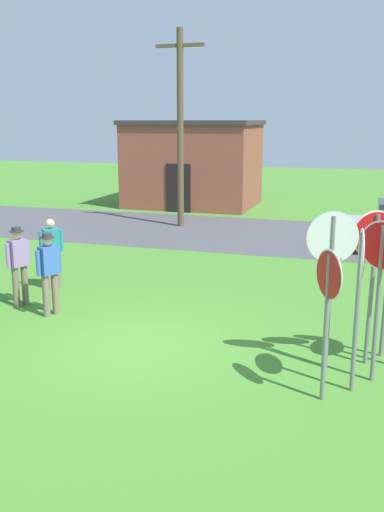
{
  "coord_description": "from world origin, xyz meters",
  "views": [
    {
      "loc": [
        3.73,
        -8.74,
        3.94
      ],
      "look_at": [
        0.47,
        1.72,
        1.3
      ],
      "focal_mm": 39.77,
      "sensor_mm": 36.0,
      "label": 1
    }
  ],
  "objects_px": {
    "stop_sign_far_back": "(374,261)",
    "stop_sign_rear_right": "(331,262)",
    "utility_pole": "(180,126)",
    "stop_sign_low_front": "(380,274)",
    "person_in_dark_shirt": "(52,250)",
    "person_in_teal": "(49,269)",
    "stop_sign_center_cluster": "(359,282)",
    "person_in_blue": "(19,261)",
    "stop_sign_leaning_left": "(327,300)"
  },
  "relations": [
    {
      "from": "stop_sign_rear_right",
      "to": "stop_sign_low_front",
      "type": "relative_size",
      "value": 1.02
    },
    {
      "from": "stop_sign_rear_right",
      "to": "person_in_teal",
      "type": "relative_size",
      "value": 1.48
    },
    {
      "from": "utility_pole",
      "to": "stop_sign_low_front",
      "type": "bearing_deg",
      "value": -58.94
    },
    {
      "from": "person_in_dark_shirt",
      "to": "person_in_blue",
      "type": "bearing_deg",
      "value": -90.37
    },
    {
      "from": "stop_sign_far_back",
      "to": "person_in_dark_shirt",
      "type": "distance_m",
      "value": 7.61
    },
    {
      "from": "stop_sign_low_front",
      "to": "person_in_dark_shirt",
      "type": "distance_m",
      "value": 7.89
    },
    {
      "from": "stop_sign_leaning_left",
      "to": "person_in_teal",
      "type": "distance_m",
      "value": 6.03
    },
    {
      "from": "stop_sign_rear_right",
      "to": "person_in_blue",
      "type": "distance_m",
      "value": 6.75
    },
    {
      "from": "stop_sign_center_cluster",
      "to": "stop_sign_far_back",
      "type": "bearing_deg",
      "value": 79.64
    },
    {
      "from": "stop_sign_center_cluster",
      "to": "person_in_dark_shirt",
      "type": "xyz_separation_m",
      "value": [
        -7.02,
        3.34,
        -0.73
      ]
    },
    {
      "from": "utility_pole",
      "to": "person_in_teal",
      "type": "distance_m",
      "value": 10.8
    },
    {
      "from": "person_in_teal",
      "to": "stop_sign_far_back",
      "type": "bearing_deg",
      "value": -5.34
    },
    {
      "from": "stop_sign_leaning_left",
      "to": "person_in_blue",
      "type": "xyz_separation_m",
      "value": [
        -6.62,
        2.42,
        -0.53
      ]
    },
    {
      "from": "person_in_dark_shirt",
      "to": "person_in_teal",
      "type": "bearing_deg",
      "value": -60.58
    },
    {
      "from": "utility_pole",
      "to": "stop_sign_leaning_left",
      "type": "height_order",
      "value": "utility_pole"
    },
    {
      "from": "stop_sign_center_cluster",
      "to": "stop_sign_far_back",
      "type": "relative_size",
      "value": 0.96
    },
    {
      "from": "utility_pole",
      "to": "stop_sign_rear_right",
      "type": "bearing_deg",
      "value": -61.08
    },
    {
      "from": "stop_sign_rear_right",
      "to": "person_in_teal",
      "type": "xyz_separation_m",
      "value": [
        -5.61,
        0.91,
        -0.79
      ]
    },
    {
      "from": "person_in_teal",
      "to": "stop_sign_center_cluster",
      "type": "bearing_deg",
      "value": -15.09
    },
    {
      "from": "stop_sign_rear_right",
      "to": "person_in_teal",
      "type": "bearing_deg",
      "value": 170.75
    },
    {
      "from": "stop_sign_far_back",
      "to": "stop_sign_low_front",
      "type": "distance_m",
      "value": 0.61
    },
    {
      "from": "stop_sign_leaning_left",
      "to": "stop_sign_center_cluster",
      "type": "bearing_deg",
      "value": 45.66
    },
    {
      "from": "stop_sign_leaning_left",
      "to": "stop_sign_low_front",
      "type": "distance_m",
      "value": 1.12
    },
    {
      "from": "stop_sign_leaning_left",
      "to": "person_in_blue",
      "type": "relative_size",
      "value": 1.28
    },
    {
      "from": "stop_sign_center_cluster",
      "to": "person_in_dark_shirt",
      "type": "relative_size",
      "value": 1.46
    },
    {
      "from": "person_in_teal",
      "to": "person_in_dark_shirt",
      "type": "bearing_deg",
      "value": 119.42
    },
    {
      "from": "stop_sign_far_back",
      "to": "person_in_teal",
      "type": "bearing_deg",
      "value": 174.66
    },
    {
      "from": "utility_pole",
      "to": "person_in_teal",
      "type": "bearing_deg",
      "value": -86.41
    },
    {
      "from": "person_in_blue",
      "to": "stop_sign_low_front",
      "type": "bearing_deg",
      "value": -12.08
    },
    {
      "from": "stop_sign_center_cluster",
      "to": "person_in_dark_shirt",
      "type": "distance_m",
      "value": 7.8
    },
    {
      "from": "stop_sign_center_cluster",
      "to": "stop_sign_low_front",
      "type": "distance_m",
      "value": 0.53
    },
    {
      "from": "stop_sign_leaning_left",
      "to": "person_in_blue",
      "type": "height_order",
      "value": "stop_sign_leaning_left"
    },
    {
      "from": "stop_sign_center_cluster",
      "to": "person_in_blue",
      "type": "bearing_deg",
      "value": 164.03
    },
    {
      "from": "utility_pole",
      "to": "stop_sign_center_cluster",
      "type": "bearing_deg",
      "value": -60.91
    },
    {
      "from": "utility_pole",
      "to": "stop_sign_rear_right",
      "type": "relative_size",
      "value": 2.76
    },
    {
      "from": "stop_sign_low_front",
      "to": "person_in_teal",
      "type": "distance_m",
      "value": 6.49
    },
    {
      "from": "utility_pole",
      "to": "person_in_teal",
      "type": "relative_size",
      "value": 4.09
    },
    {
      "from": "utility_pole",
      "to": "stop_sign_leaning_left",
      "type": "bearing_deg",
      "value": -63.18
    },
    {
      "from": "stop_sign_leaning_left",
      "to": "person_in_teal",
      "type": "bearing_deg",
      "value": 160.09
    },
    {
      "from": "stop_sign_center_cluster",
      "to": "person_in_blue",
      "type": "relative_size",
      "value": 1.42
    },
    {
      "from": "stop_sign_leaning_left",
      "to": "person_in_teal",
      "type": "relative_size",
      "value": 1.28
    },
    {
      "from": "utility_pole",
      "to": "person_in_dark_shirt",
      "type": "bearing_deg",
      "value": -92.02
    },
    {
      "from": "person_in_teal",
      "to": "stop_sign_low_front",
      "type": "bearing_deg",
      "value": -10.6
    },
    {
      "from": "utility_pole",
      "to": "stop_sign_low_front",
      "type": "height_order",
      "value": "utility_pole"
    },
    {
      "from": "person_in_blue",
      "to": "person_in_dark_shirt",
      "type": "height_order",
      "value": "person_in_blue"
    },
    {
      "from": "person_in_blue",
      "to": "person_in_dark_shirt",
      "type": "xyz_separation_m",
      "value": [
        0.01,
        1.33,
        -0.03
      ]
    },
    {
      "from": "stop_sign_rear_right",
      "to": "stop_sign_low_front",
      "type": "distance_m",
      "value": 0.78
    },
    {
      "from": "person_in_teal",
      "to": "utility_pole",
      "type": "bearing_deg",
      "value": 93.59
    },
    {
      "from": "stop_sign_far_back",
      "to": "stop_sign_rear_right",
      "type": "relative_size",
      "value": 1.0
    },
    {
      "from": "stop_sign_far_back",
      "to": "stop_sign_leaning_left",
      "type": "distance_m",
      "value": 1.6
    }
  ]
}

